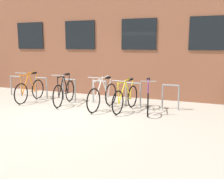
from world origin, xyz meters
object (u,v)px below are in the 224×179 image
at_px(bicycle_white, 103,96).
at_px(bicycle_orange, 30,90).
at_px(bicycle_black, 64,92).
at_px(bicycle_purple, 148,99).
at_px(bicycle_yellow, 126,98).

bearing_deg(bicycle_white, bicycle_orange, 178.53).
bearing_deg(bicycle_black, bicycle_white, -4.50).
distance_m(bicycle_black, bicycle_white, 1.47).
bearing_deg(bicycle_purple, bicycle_black, -178.97).
distance_m(bicycle_black, bicycle_yellow, 2.19).
xyz_separation_m(bicycle_black, bicycle_white, (1.46, -0.12, -0.00)).
relative_size(bicycle_orange, bicycle_white, 0.94).
relative_size(bicycle_black, bicycle_yellow, 1.00).
height_order(bicycle_yellow, bicycle_white, bicycle_white).
xyz_separation_m(bicycle_orange, bicycle_white, (2.86, -0.07, 0.01)).
distance_m(bicycle_purple, bicycle_white, 1.41).
xyz_separation_m(bicycle_orange, bicycle_purple, (4.26, 0.09, -0.02)).
bearing_deg(bicycle_white, bicycle_purple, 6.80).
distance_m(bicycle_orange, bicycle_yellow, 3.58).
xyz_separation_m(bicycle_yellow, bicycle_white, (-0.73, -0.08, 0.02)).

